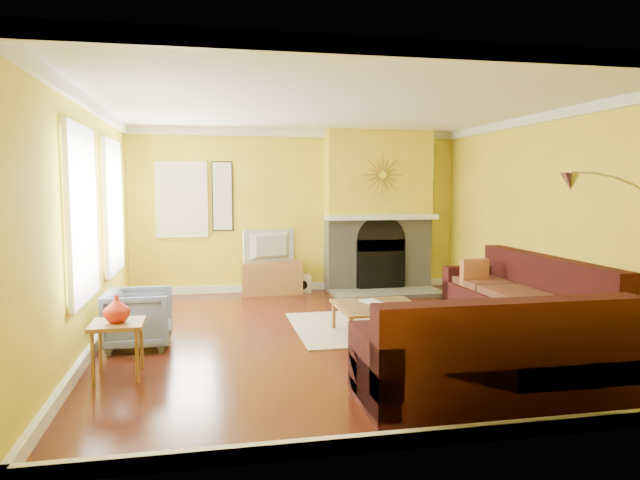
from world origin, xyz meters
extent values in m
cube|color=#5C2213|center=(0.00, 0.00, -0.01)|extent=(5.50, 6.00, 0.02)
cube|color=white|center=(0.00, 0.00, 2.71)|extent=(5.50, 6.00, 0.02)
cube|color=yellow|center=(0.00, 3.01, 1.35)|extent=(5.50, 0.02, 2.70)
cube|color=yellow|center=(0.00, -3.01, 1.35)|extent=(5.50, 0.02, 2.70)
cube|color=yellow|center=(-2.76, 0.00, 1.35)|extent=(0.02, 6.00, 2.70)
cube|color=yellow|center=(2.76, 0.00, 1.35)|extent=(0.02, 6.00, 2.70)
cube|color=white|center=(-2.72, 1.30, 1.50)|extent=(0.06, 1.22, 1.72)
cube|color=white|center=(-2.72, -0.60, 1.50)|extent=(0.06, 1.22, 1.72)
cube|color=white|center=(-1.90, 2.96, 1.55)|extent=(0.82, 0.06, 1.22)
cube|color=white|center=(-1.25, 2.97, 1.60)|extent=(0.34, 0.04, 1.14)
cube|color=white|center=(1.35, 2.56, 1.25)|extent=(1.92, 0.22, 0.08)
cube|color=gray|center=(1.35, 2.25, 0.03)|extent=(1.80, 0.70, 0.06)
cube|color=beige|center=(0.74, 0.28, 0.01)|extent=(2.40, 1.80, 0.02)
cube|color=olive|center=(-0.48, 2.73, 0.27)|extent=(0.97, 0.44, 0.53)
imported|color=black|center=(-0.48, 2.73, 0.79)|extent=(0.90, 0.43, 0.53)
cube|color=white|center=(0.03, 2.80, 0.14)|extent=(0.28, 0.28, 0.28)
imported|color=slate|center=(-2.26, -0.08, 0.32)|extent=(0.71, 0.69, 0.64)
imported|color=red|center=(-2.34, -1.08, 0.64)|extent=(0.24, 0.24, 0.25)
imported|color=white|center=(0.30, -0.08, 0.39)|extent=(0.25, 0.30, 0.03)
camera|label=1|loc=(-1.51, -6.50, 1.78)|focal=32.00mm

